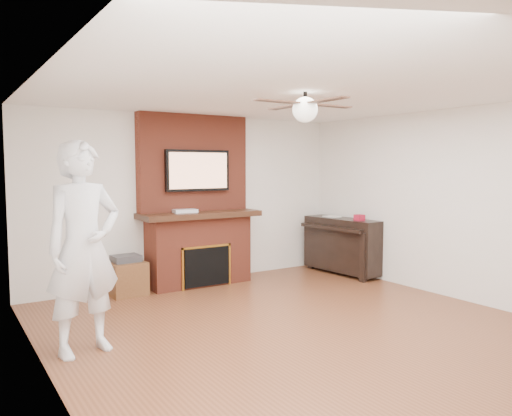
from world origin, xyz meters
TOP-DOWN VIEW (x-y plane):
  - room_shell at (0.00, 0.00)m, footprint 5.36×5.86m
  - fireplace at (0.00, 2.55)m, footprint 1.78×0.64m
  - tv at (0.00, 2.50)m, footprint 1.00×0.08m
  - ceiling_fan at (-0.00, 0.00)m, footprint 1.21×1.21m
  - person at (-2.10, 0.61)m, footprint 0.82×0.64m
  - side_table at (-1.10, 2.48)m, footprint 0.50×0.50m
  - piano at (2.28, 1.89)m, footprint 0.62×1.41m
  - cable_box at (-0.24, 2.45)m, footprint 0.35×0.22m
  - candle_orange at (-0.21, 2.38)m, footprint 0.07×0.07m
  - candle_green at (-0.01, 2.31)m, footprint 0.06×0.06m
  - candle_cream at (0.19, 2.37)m, footprint 0.08×0.08m
  - candle_blue at (0.24, 2.33)m, footprint 0.06×0.06m

SIDE VIEW (x-z plane):
  - candle_green at x=-0.01m, z-range 0.00..0.08m
  - candle_blue at x=0.24m, z-range 0.00..0.09m
  - candle_cream at x=0.19m, z-range 0.00..0.12m
  - candle_orange at x=-0.21m, z-range 0.00..0.13m
  - side_table at x=-1.10m, z-range -0.02..0.52m
  - piano at x=2.28m, z-range -0.01..0.98m
  - person at x=-2.10m, z-range 0.00..1.98m
  - fireplace at x=0.00m, z-range -0.25..2.25m
  - cable_box at x=-0.24m, z-range 1.08..1.13m
  - room_shell at x=0.00m, z-range -0.18..2.68m
  - tv at x=0.00m, z-range 1.38..1.98m
  - ceiling_fan at x=0.00m, z-range 2.18..2.49m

